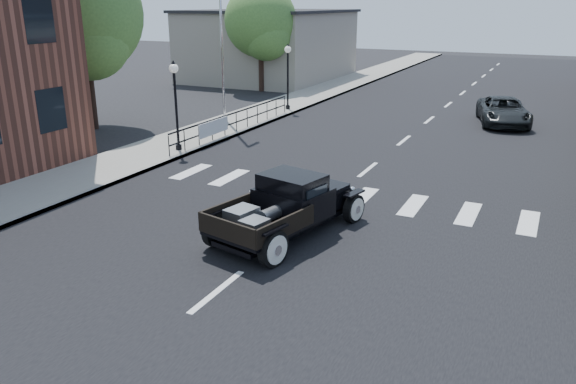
% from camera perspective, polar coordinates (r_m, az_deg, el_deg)
% --- Properties ---
extents(ground, '(120.00, 120.00, 0.00)m').
position_cam_1_polar(ground, '(14.37, -0.70, -4.94)').
color(ground, black).
rests_on(ground, ground).
extents(road, '(14.00, 80.00, 0.02)m').
position_cam_1_polar(road, '(28.00, 13.27, 6.38)').
color(road, black).
rests_on(road, ground).
extents(road_markings, '(12.00, 60.00, 0.06)m').
position_cam_1_polar(road_markings, '(23.27, 10.42, 4.08)').
color(road_markings, silver).
rests_on(road_markings, ground).
extents(sidewalk_left, '(3.00, 80.00, 0.15)m').
position_cam_1_polar(sidewalk_left, '(30.91, -2.36, 8.13)').
color(sidewalk_left, gray).
rests_on(sidewalk_left, ground).
extents(low_building_left, '(10.00, 12.00, 5.00)m').
position_cam_1_polar(low_building_left, '(45.03, -1.87, 14.59)').
color(low_building_left, gray).
rests_on(low_building_left, ground).
extents(railing, '(0.08, 10.00, 1.00)m').
position_cam_1_polar(railing, '(25.96, -5.28, 7.30)').
color(railing, black).
rests_on(railing, sidewalk_left).
extents(banner, '(0.04, 2.20, 0.60)m').
position_cam_1_polar(banner, '(24.31, -7.53, 5.95)').
color(banner, silver).
rests_on(banner, sidewalk_left).
extents(lamp_post_b, '(0.36, 0.36, 3.50)m').
position_cam_1_polar(lamp_post_b, '(22.64, -11.30, 8.56)').
color(lamp_post_b, black).
rests_on(lamp_post_b, sidewalk_left).
extents(lamp_post_c, '(0.36, 0.36, 3.50)m').
position_cam_1_polar(lamp_post_c, '(31.11, -0.02, 11.62)').
color(lamp_post_c, black).
rests_on(lamp_post_c, sidewalk_left).
extents(big_tree_near, '(5.41, 5.41, 7.95)m').
position_cam_1_polar(big_tree_near, '(28.10, -19.87, 14.03)').
color(big_tree_near, '#426B2D').
rests_on(big_tree_near, ground).
extents(big_tree_far, '(4.74, 4.74, 6.96)m').
position_cam_1_polar(big_tree_far, '(38.51, -2.77, 15.33)').
color(big_tree_far, '#426B2D').
rests_on(big_tree_far, ground).
extents(hotrod_pickup, '(3.20, 5.11, 1.64)m').
position_cam_1_polar(hotrod_pickup, '(14.39, -0.09, -1.37)').
color(hotrod_pickup, black).
rests_on(hotrod_pickup, ground).
extents(second_car, '(3.23, 5.10, 1.31)m').
position_cam_1_polar(second_car, '(29.86, 21.04, 7.66)').
color(second_car, black).
rests_on(second_car, ground).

